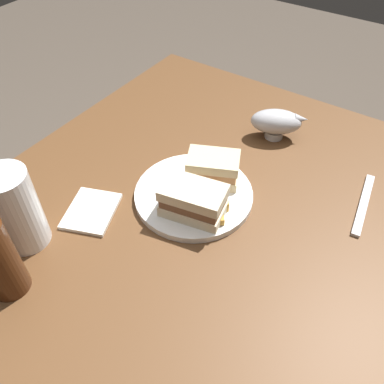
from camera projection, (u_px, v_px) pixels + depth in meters
ground_plane at (191, 355)px, 1.30m from camera, size 6.00×6.00×0.00m
dining_table at (191, 299)px, 1.05m from camera, size 1.03×0.84×0.71m
plate at (194, 194)px, 0.81m from camera, size 0.24×0.24×0.01m
sandwich_half_left at (193, 201)px, 0.75m from camera, size 0.09×0.13×0.06m
sandwich_half_right at (212, 168)px, 0.81m from camera, size 0.10×0.12×0.06m
potato_wedge_front at (213, 183)px, 0.81m from camera, size 0.03×0.04×0.02m
potato_wedge_middle at (213, 213)px, 0.76m from camera, size 0.04×0.04×0.02m
potato_wedge_back at (219, 185)px, 0.81m from camera, size 0.06×0.03×0.02m
potato_wedge_left_edge at (216, 215)px, 0.75m from camera, size 0.05×0.05×0.01m
potato_wedge_right_edge at (207, 219)px, 0.75m from camera, size 0.05×0.04×0.01m
potato_wedge_stray at (216, 209)px, 0.76m from camera, size 0.05×0.04×0.02m
pint_glass at (18, 214)px, 0.69m from camera, size 0.08×0.08×0.16m
gravy_boat at (277, 122)px, 0.93m from camera, size 0.11×0.14×0.07m
napkin at (91, 211)px, 0.78m from camera, size 0.13×0.12×0.01m
fork at (363, 204)px, 0.80m from camera, size 0.18×0.04×0.01m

